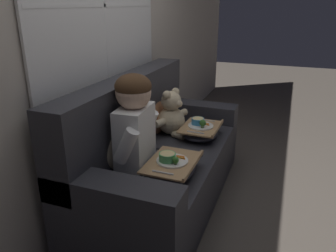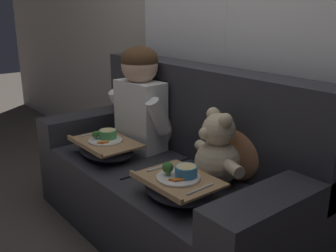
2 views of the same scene
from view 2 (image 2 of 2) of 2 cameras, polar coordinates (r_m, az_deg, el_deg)
ground_plane at (r=2.58m, az=-0.45°, el=-15.31°), size 14.00×14.00×0.00m
wall_back_with_window at (r=2.54m, az=9.06°, el=15.28°), size 8.00×0.08×2.60m
couch at (r=2.45m, az=0.86°, el=-7.46°), size 1.87×0.84×1.03m
throw_pillow_behind_child at (r=2.71m, az=-1.28°, el=1.27°), size 0.39×0.19×0.41m
throw_pillow_behind_teddy at (r=2.21m, az=10.06°, el=-2.69°), size 0.40×0.19×0.41m
child_figure at (r=2.58m, az=-4.07°, el=4.70°), size 0.49×0.25×0.68m
teddy_bear at (r=2.10m, az=7.10°, el=-3.94°), size 0.44×0.32×0.41m
lap_tray_child at (r=2.53m, az=-9.02°, el=-3.13°), size 0.44×0.31×0.17m
lap_tray_teddy at (r=1.98m, az=1.51°, el=-8.74°), size 0.41×0.31×0.18m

